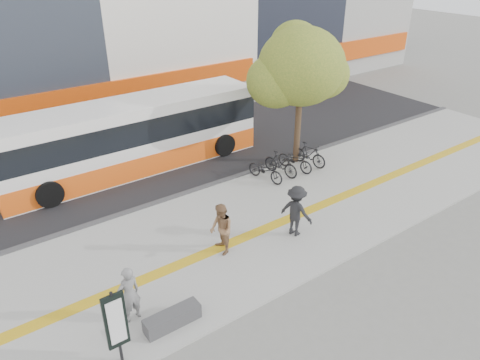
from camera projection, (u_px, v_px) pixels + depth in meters
ground at (227, 269)px, 14.72m from camera, size 120.00×120.00×0.00m
sidewalk at (202, 246)px, 15.77m from camera, size 40.00×7.00×0.08m
tactile_strip at (210, 252)px, 15.39m from camera, size 40.00×0.45×0.01m
street at (118, 168)px, 21.16m from camera, size 40.00×8.00×0.06m
curb at (157, 203)px, 18.27m from camera, size 40.00×0.25×0.14m
bench at (172, 319)px, 12.37m from camera, size 1.60×0.45×0.45m
signboard at (116, 322)px, 10.83m from camera, size 0.55×0.10×2.20m
street_tree at (299, 68)px, 19.78m from camera, size 4.40×3.80×6.31m
bus at (132, 138)px, 20.44m from camera, size 11.86×2.81×3.16m
bicycle_row at (287, 162)px, 20.43m from camera, size 3.54×1.97×1.09m
seated_woman at (129, 294)px, 12.27m from camera, size 0.68×0.49×1.75m
pedestrian_tan at (221, 229)px, 14.98m from camera, size 0.86×1.01×1.81m
pedestrian_dark at (296, 211)px, 15.92m from camera, size 1.05×1.39×1.91m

